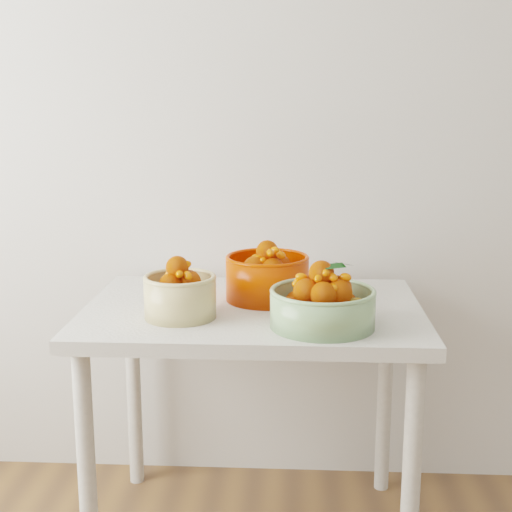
% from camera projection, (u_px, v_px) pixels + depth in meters
% --- Properties ---
extents(table, '(1.00, 0.70, 0.75)m').
position_uv_depth(table, '(253.00, 337.00, 2.15)').
color(table, silver).
rests_on(table, ground).
extents(bowl_cream, '(0.27, 0.27, 0.18)m').
position_uv_depth(bowl_cream, '(180.00, 294.00, 2.00)').
color(bowl_cream, '#D1B87F').
rests_on(bowl_cream, table).
extents(bowl_green, '(0.32, 0.32, 0.18)m').
position_uv_depth(bowl_green, '(322.00, 304.00, 1.92)').
color(bowl_green, '#8AB07B').
rests_on(bowl_green, table).
extents(bowl_orange, '(0.32, 0.32, 0.18)m').
position_uv_depth(bowl_orange, '(267.00, 276.00, 2.18)').
color(bowl_orange, '#EA2D00').
rests_on(bowl_orange, table).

